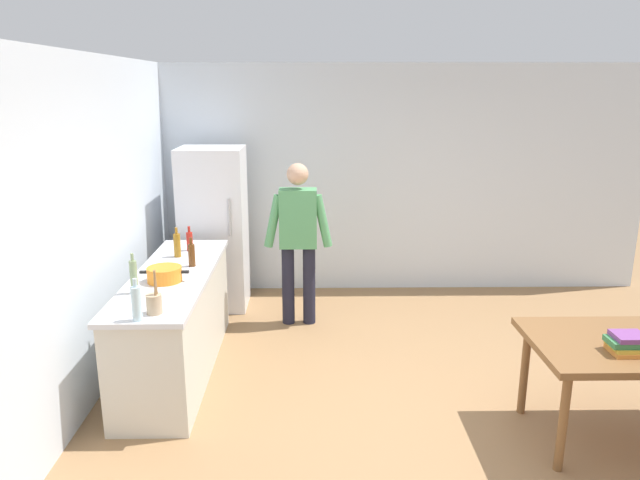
{
  "coord_description": "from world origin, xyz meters",
  "views": [
    {
      "loc": [
        -0.82,
        -3.96,
        2.45
      ],
      "look_at": [
        -0.74,
        1.28,
        1.06
      ],
      "focal_mm": 32.88,
      "sensor_mm": 36.0,
      "label": 1
    }
  ],
  "objects_px": {
    "bottle_water_clear": "(137,303)",
    "book_stack": "(629,344)",
    "dining_table": "(633,352)",
    "bottle_oil_amber": "(177,245)",
    "bottle_beer_brown": "(192,255)",
    "bottle_sauce_red": "(190,241)",
    "refrigerator": "(214,229)",
    "utensil_jar": "(154,303)",
    "bottle_vinegar_tall": "(134,277)",
    "person": "(298,234)",
    "cooking_pot": "(165,274)"
  },
  "relations": [
    {
      "from": "dining_table",
      "to": "bottle_vinegar_tall",
      "type": "xyz_separation_m",
      "value": [
        -3.58,
        0.61,
        0.36
      ]
    },
    {
      "from": "refrigerator",
      "to": "book_stack",
      "type": "distance_m",
      "value": 4.27
    },
    {
      "from": "dining_table",
      "to": "utensil_jar",
      "type": "relative_size",
      "value": 4.37
    },
    {
      "from": "dining_table",
      "to": "book_stack",
      "type": "relative_size",
      "value": 5.16
    },
    {
      "from": "refrigerator",
      "to": "bottle_water_clear",
      "type": "xyz_separation_m",
      "value": [
        -0.1,
        -2.63,
        0.13
      ]
    },
    {
      "from": "dining_table",
      "to": "bottle_vinegar_tall",
      "type": "relative_size",
      "value": 4.37
    },
    {
      "from": "utensil_jar",
      "to": "book_stack",
      "type": "bearing_deg",
      "value": -6.49
    },
    {
      "from": "refrigerator",
      "to": "bottle_vinegar_tall",
      "type": "xyz_separation_m",
      "value": [
        -0.28,
        -2.09,
        0.14
      ]
    },
    {
      "from": "bottle_oil_amber",
      "to": "book_stack",
      "type": "height_order",
      "value": "bottle_oil_amber"
    },
    {
      "from": "bottle_beer_brown",
      "to": "bottle_vinegar_tall",
      "type": "relative_size",
      "value": 0.81
    },
    {
      "from": "bottle_sauce_red",
      "to": "bottle_vinegar_tall",
      "type": "relative_size",
      "value": 0.75
    },
    {
      "from": "refrigerator",
      "to": "bottle_beer_brown",
      "type": "height_order",
      "value": "refrigerator"
    },
    {
      "from": "bottle_sauce_red",
      "to": "bottle_beer_brown",
      "type": "height_order",
      "value": "bottle_beer_brown"
    },
    {
      "from": "dining_table",
      "to": "utensil_jar",
      "type": "xyz_separation_m",
      "value": [
        -3.32,
        0.19,
        0.31
      ]
    },
    {
      "from": "person",
      "to": "bottle_water_clear",
      "type": "bearing_deg",
      "value": -116.8
    },
    {
      "from": "dining_table",
      "to": "bottle_oil_amber",
      "type": "xyz_separation_m",
      "value": [
        -3.46,
        1.6,
        0.34
      ]
    },
    {
      "from": "bottle_beer_brown",
      "to": "cooking_pot",
      "type": "bearing_deg",
      "value": -109.11
    },
    {
      "from": "cooking_pot",
      "to": "utensil_jar",
      "type": "height_order",
      "value": "utensil_jar"
    },
    {
      "from": "person",
      "to": "refrigerator",
      "type": "bearing_deg",
      "value": 149.77
    },
    {
      "from": "bottle_water_clear",
      "to": "dining_table",
      "type": "bearing_deg",
      "value": -1.14
    },
    {
      "from": "bottle_sauce_red",
      "to": "bottle_vinegar_tall",
      "type": "distance_m",
      "value": 1.22
    },
    {
      "from": "refrigerator",
      "to": "bottle_sauce_red",
      "type": "height_order",
      "value": "refrigerator"
    },
    {
      "from": "bottle_oil_amber",
      "to": "bottle_beer_brown",
      "type": "bearing_deg",
      "value": -57.05
    },
    {
      "from": "refrigerator",
      "to": "bottle_oil_amber",
      "type": "distance_m",
      "value": 1.12
    },
    {
      "from": "bottle_water_clear",
      "to": "book_stack",
      "type": "distance_m",
      "value": 3.27
    },
    {
      "from": "refrigerator",
      "to": "person",
      "type": "bearing_deg",
      "value": -30.23
    },
    {
      "from": "bottle_beer_brown",
      "to": "book_stack",
      "type": "xyz_separation_m",
      "value": [
        3.13,
        -1.47,
        -0.19
      ]
    },
    {
      "from": "book_stack",
      "to": "bottle_sauce_red",
      "type": "bearing_deg",
      "value": 148.65
    },
    {
      "from": "person",
      "to": "utensil_jar",
      "type": "height_order",
      "value": "person"
    },
    {
      "from": "refrigerator",
      "to": "book_stack",
      "type": "xyz_separation_m",
      "value": [
        3.16,
        -2.87,
        -0.09
      ]
    },
    {
      "from": "refrigerator",
      "to": "dining_table",
      "type": "bearing_deg",
      "value": -39.29
    },
    {
      "from": "refrigerator",
      "to": "utensil_jar",
      "type": "height_order",
      "value": "refrigerator"
    },
    {
      "from": "person",
      "to": "bottle_water_clear",
      "type": "relative_size",
      "value": 5.67
    },
    {
      "from": "bottle_water_clear",
      "to": "book_stack",
      "type": "bearing_deg",
      "value": -4.18
    },
    {
      "from": "bottle_sauce_red",
      "to": "bottle_water_clear",
      "type": "height_order",
      "value": "bottle_water_clear"
    },
    {
      "from": "utensil_jar",
      "to": "bottle_sauce_red",
      "type": "height_order",
      "value": "utensil_jar"
    },
    {
      "from": "refrigerator",
      "to": "cooking_pot",
      "type": "relative_size",
      "value": 4.5
    },
    {
      "from": "dining_table",
      "to": "bottle_water_clear",
      "type": "height_order",
      "value": "bottle_water_clear"
    },
    {
      "from": "bottle_water_clear",
      "to": "book_stack",
      "type": "height_order",
      "value": "bottle_water_clear"
    },
    {
      "from": "utensil_jar",
      "to": "book_stack",
      "type": "height_order",
      "value": "utensil_jar"
    },
    {
      "from": "bottle_sauce_red",
      "to": "book_stack",
      "type": "distance_m",
      "value": 3.81
    },
    {
      "from": "cooking_pot",
      "to": "bottle_vinegar_tall",
      "type": "xyz_separation_m",
      "value": [
        -0.16,
        -0.28,
        0.08
      ]
    },
    {
      "from": "bottle_oil_amber",
      "to": "bottle_water_clear",
      "type": "relative_size",
      "value": 0.93
    },
    {
      "from": "cooking_pot",
      "to": "bottle_oil_amber",
      "type": "bearing_deg",
      "value": 94.02
    },
    {
      "from": "cooking_pot",
      "to": "bottle_beer_brown",
      "type": "distance_m",
      "value": 0.44
    },
    {
      "from": "dining_table",
      "to": "utensil_jar",
      "type": "bearing_deg",
      "value": 176.71
    },
    {
      "from": "utensil_jar",
      "to": "refrigerator",
      "type": "bearing_deg",
      "value": 89.64
    },
    {
      "from": "bottle_water_clear",
      "to": "cooking_pot",
      "type": "bearing_deg",
      "value": 90.91
    },
    {
      "from": "bottle_sauce_red",
      "to": "bottle_vinegar_tall",
      "type": "height_order",
      "value": "bottle_vinegar_tall"
    },
    {
      "from": "refrigerator",
      "to": "person",
      "type": "distance_m",
      "value": 1.1
    }
  ]
}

